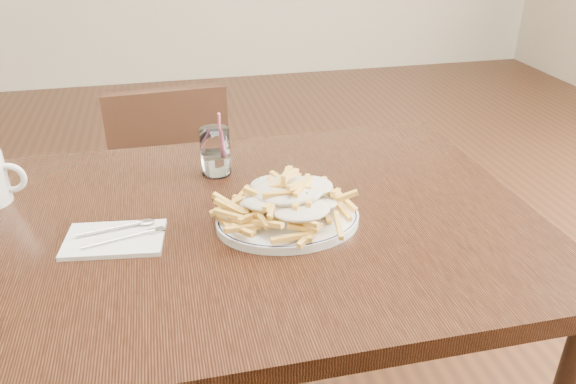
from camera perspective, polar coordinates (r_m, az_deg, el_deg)
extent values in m
cube|color=black|center=(1.11, -5.67, -3.60)|extent=(1.20, 0.80, 0.04)
cylinder|color=black|center=(1.67, -26.13, -10.28)|extent=(0.05, 0.05, 0.71)
cylinder|color=black|center=(1.74, 11.63, -6.05)|extent=(0.05, 0.05, 0.71)
cube|color=black|center=(2.04, -11.77, 0.15)|extent=(0.39, 0.39, 0.04)
cube|color=black|center=(1.80, -11.85, 3.95)|extent=(0.37, 0.06, 0.40)
cylinder|color=black|center=(2.29, -7.82, -1.92)|extent=(0.03, 0.03, 0.36)
cylinder|color=black|center=(2.27, -15.68, -3.01)|extent=(0.03, 0.03, 0.36)
cylinder|color=black|center=(2.02, -6.28, -6.20)|extent=(0.03, 0.03, 0.36)
cylinder|color=black|center=(2.00, -15.22, -7.49)|extent=(0.03, 0.03, 0.36)
torus|color=black|center=(1.07, 0.00, -2.65)|extent=(0.30, 0.30, 0.01)
ellipsoid|color=beige|center=(1.04, 0.00, 0.32)|extent=(0.21, 0.17, 0.03)
cube|color=white|center=(1.07, -17.20, -4.61)|extent=(0.19, 0.14, 0.01)
cylinder|color=white|center=(1.26, -7.38, 4.10)|extent=(0.07, 0.07, 0.11)
cylinder|color=white|center=(1.28, -7.30, 2.95)|extent=(0.06, 0.06, 0.05)
cylinder|color=#D55171|center=(1.26, -6.99, 5.17)|extent=(0.01, 0.04, 0.14)
torus|color=white|center=(1.27, -26.39, 1.29)|extent=(0.07, 0.02, 0.07)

